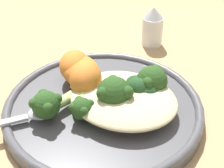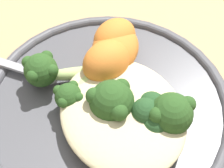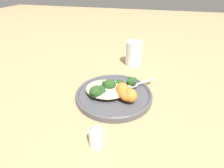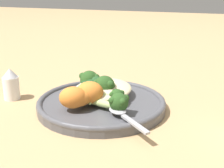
# 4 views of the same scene
# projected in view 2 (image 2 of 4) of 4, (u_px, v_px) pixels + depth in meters

# --- Properties ---
(ground_plane) EXTENTS (4.00, 4.00, 0.00)m
(ground_plane) POSITION_uv_depth(u_px,v_px,m) (123.00, 122.00, 0.39)
(ground_plane) COLOR tan
(plate) EXTENTS (0.26, 0.26, 0.02)m
(plate) POSITION_uv_depth(u_px,v_px,m) (107.00, 107.00, 0.39)
(plate) COLOR #4C4C51
(plate) RESTS_ON ground_plane
(quinoa_mound) EXTENTS (0.14, 0.12, 0.02)m
(quinoa_mound) POSITION_uv_depth(u_px,v_px,m) (122.00, 114.00, 0.36)
(quinoa_mound) COLOR beige
(quinoa_mound) RESTS_ON plate
(broccoli_stalk_0) EXTENTS (0.05, 0.11, 0.04)m
(broccoli_stalk_0) POSITION_uv_depth(u_px,v_px,m) (53.00, 70.00, 0.38)
(broccoli_stalk_0) COLOR #ADC675
(broccoli_stalk_0) RESTS_ON plate
(broccoli_stalk_1) EXTENTS (0.05, 0.07, 0.03)m
(broccoli_stalk_1) POSITION_uv_depth(u_px,v_px,m) (80.00, 89.00, 0.37)
(broccoli_stalk_1) COLOR #ADC675
(broccoli_stalk_1) RESTS_ON plate
(broccoli_stalk_2) EXTENTS (0.10, 0.05, 0.04)m
(broccoli_stalk_2) POSITION_uv_depth(u_px,v_px,m) (111.00, 96.00, 0.36)
(broccoli_stalk_2) COLOR #ADC675
(broccoli_stalk_2) RESTS_ON plate
(broccoli_stalk_3) EXTENTS (0.12, 0.07, 0.04)m
(broccoli_stalk_3) POSITION_uv_depth(u_px,v_px,m) (161.00, 107.00, 0.35)
(broccoli_stalk_3) COLOR #ADC675
(broccoli_stalk_3) RESTS_ON plate
(sweet_potato_chunk_0) EXTENTS (0.06, 0.06, 0.04)m
(sweet_potato_chunk_0) POSITION_uv_depth(u_px,v_px,m) (115.00, 38.00, 0.41)
(sweet_potato_chunk_0) COLOR orange
(sweet_potato_chunk_0) RESTS_ON plate
(sweet_potato_chunk_1) EXTENTS (0.08, 0.08, 0.04)m
(sweet_potato_chunk_1) POSITION_uv_depth(u_px,v_px,m) (115.00, 48.00, 0.40)
(sweet_potato_chunk_1) COLOR orange
(sweet_potato_chunk_1) RESTS_ON plate
(sweet_potato_chunk_2) EXTENTS (0.06, 0.06, 0.04)m
(sweet_potato_chunk_2) POSITION_uv_depth(u_px,v_px,m) (110.00, 61.00, 0.38)
(sweet_potato_chunk_2) COLOR orange
(sweet_potato_chunk_2) RESTS_ON plate
(kale_tuft) EXTENTS (0.05, 0.05, 0.03)m
(kale_tuft) POSITION_uv_depth(u_px,v_px,m) (157.00, 114.00, 0.35)
(kale_tuft) COLOR #234723
(kale_tuft) RESTS_ON plate
(spoon) EXTENTS (0.09, 0.10, 0.01)m
(spoon) POSITION_uv_depth(u_px,v_px,m) (32.00, 71.00, 0.40)
(spoon) COLOR #A3A3A8
(spoon) RESTS_ON plate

